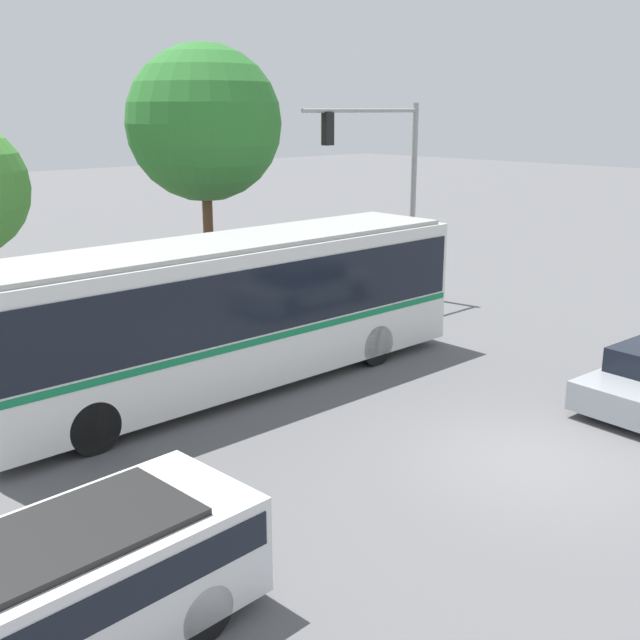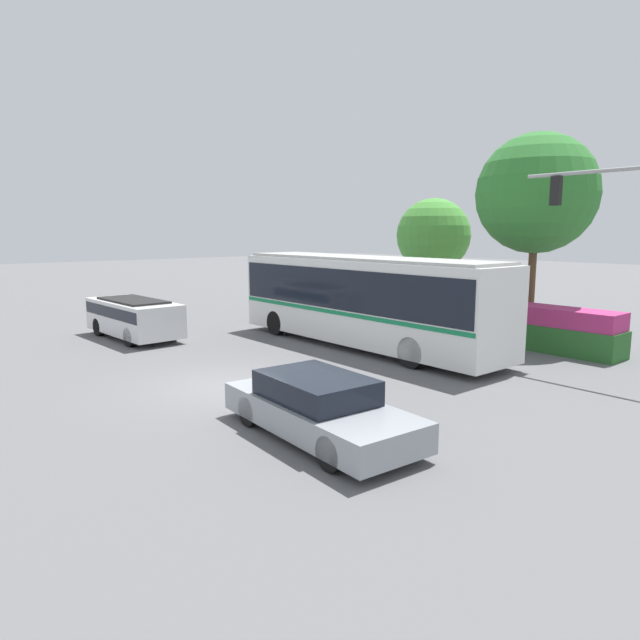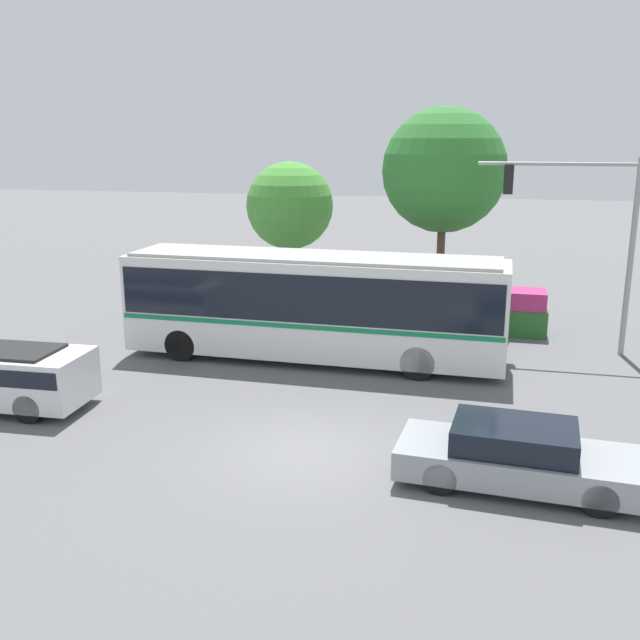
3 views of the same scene
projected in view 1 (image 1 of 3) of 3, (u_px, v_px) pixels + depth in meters
The scene contains 6 objects.
ground_plane at pixel (530, 461), 13.60m from camera, with size 140.00×140.00×0.00m, color #5B5B5E.
city_bus at pixel (232, 304), 16.81m from camera, with size 11.77×2.68×3.32m.
suv_left_lane at pixel (42, 596), 8.32m from camera, with size 5.07×2.15×1.57m.
traffic_light_pole at pixel (389, 172), 23.70m from camera, with size 4.88×0.24×6.21m.
flowering_hedge at pixel (238, 292), 22.85m from camera, with size 7.13×1.38×1.57m.
street_tree_centre at pixel (204, 124), 22.07m from camera, with size 4.46×4.46×7.86m.
Camera 1 is at (-11.27, -6.47, 6.01)m, focal length 43.17 mm.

